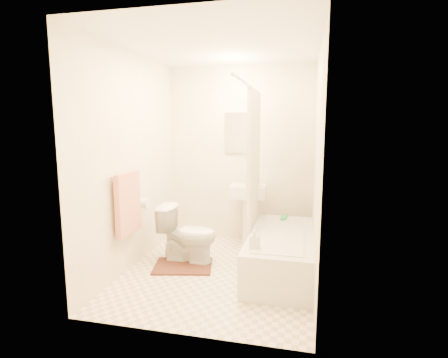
% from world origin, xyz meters
% --- Properties ---
extents(floor, '(2.40, 2.40, 0.00)m').
position_xyz_m(floor, '(0.00, 0.00, 0.00)').
color(floor, beige).
rests_on(floor, ground).
extents(ceiling, '(2.40, 2.40, 0.00)m').
position_xyz_m(ceiling, '(0.00, 0.00, 2.40)').
color(ceiling, white).
rests_on(ceiling, ground).
extents(wall_back, '(2.00, 0.02, 2.40)m').
position_xyz_m(wall_back, '(0.00, 1.20, 1.20)').
color(wall_back, beige).
rests_on(wall_back, ground).
extents(wall_left, '(0.02, 2.40, 2.40)m').
position_xyz_m(wall_left, '(-1.00, 0.00, 1.20)').
color(wall_left, beige).
rests_on(wall_left, ground).
extents(wall_right, '(0.02, 2.40, 2.40)m').
position_xyz_m(wall_right, '(1.00, 0.00, 1.20)').
color(wall_right, beige).
rests_on(wall_right, ground).
extents(mirror, '(0.40, 0.03, 0.55)m').
position_xyz_m(mirror, '(0.00, 1.18, 1.50)').
color(mirror, white).
rests_on(mirror, wall_back).
extents(curtain_rod, '(0.03, 1.70, 0.03)m').
position_xyz_m(curtain_rod, '(0.30, 0.10, 2.00)').
color(curtain_rod, silver).
rests_on(curtain_rod, wall_back).
extents(shower_curtain, '(0.04, 0.80, 1.55)m').
position_xyz_m(shower_curtain, '(0.30, 0.50, 1.22)').
color(shower_curtain, silver).
rests_on(shower_curtain, curtain_rod).
extents(towel_bar, '(0.02, 0.60, 0.02)m').
position_xyz_m(towel_bar, '(-0.96, -0.25, 1.10)').
color(towel_bar, silver).
rests_on(towel_bar, wall_left).
extents(towel, '(0.06, 0.45, 0.66)m').
position_xyz_m(towel, '(-0.93, -0.25, 0.78)').
color(towel, '#CC7266').
rests_on(towel, towel_bar).
extents(toilet_paper, '(0.11, 0.12, 0.12)m').
position_xyz_m(toilet_paper, '(-0.93, 0.12, 0.70)').
color(toilet_paper, white).
rests_on(toilet_paper, wall_left).
extents(toilet, '(0.69, 0.39, 0.67)m').
position_xyz_m(toilet, '(-0.42, 0.20, 0.33)').
color(toilet, silver).
rests_on(toilet, floor).
extents(sink, '(0.48, 0.40, 0.89)m').
position_xyz_m(sink, '(0.16, 0.95, 0.45)').
color(sink, white).
rests_on(sink, floor).
extents(bathtub, '(0.68, 1.55, 0.44)m').
position_xyz_m(bathtub, '(0.66, 0.16, 0.22)').
color(bathtub, silver).
rests_on(bathtub, floor).
extents(bath_mat, '(0.74, 0.61, 0.02)m').
position_xyz_m(bath_mat, '(-0.43, 0.04, 0.01)').
color(bath_mat, '#552621').
rests_on(bath_mat, floor).
extents(soap_bottle, '(0.09, 0.10, 0.18)m').
position_xyz_m(soap_bottle, '(0.44, -0.37, 0.53)').
color(soap_bottle, silver).
rests_on(soap_bottle, bathtub).
extents(scrub_brush, '(0.08, 0.21, 0.04)m').
position_xyz_m(scrub_brush, '(0.65, 0.76, 0.46)').
color(scrub_brush, green).
rests_on(scrub_brush, bathtub).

